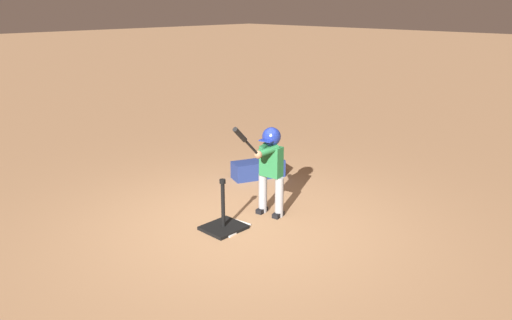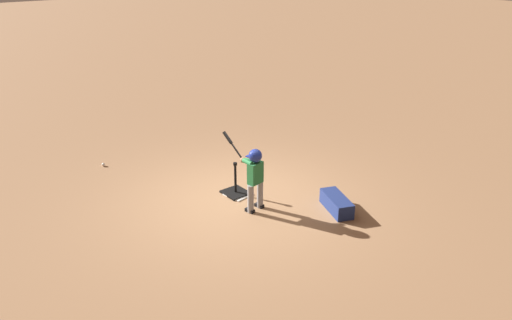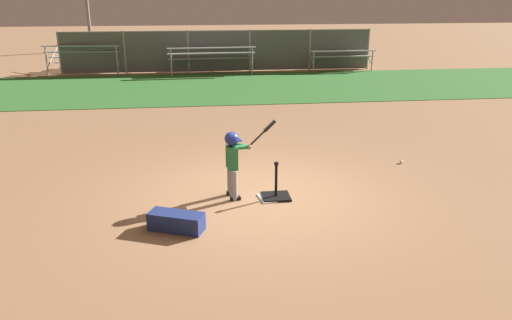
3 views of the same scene
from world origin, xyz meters
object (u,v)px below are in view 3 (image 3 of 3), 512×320
Objects in this scene: batter_child at (234,156)px; bleachers_center at (211,58)px; equipment_bag at (176,221)px; batting_tee at (276,194)px; bleachers_left_center at (339,59)px; bleachers_far_left at (88,57)px; baseball at (401,162)px.

batter_child is 0.36× the size of bleachers_center.
batter_child is at bearing 72.28° from equipment_bag.
batting_tee is at bearing -87.48° from bleachers_center.
batting_tee reaches higher than equipment_bag.
batter_child is at bearing -90.38° from bleachers_center.
bleachers_left_center is 17.01m from equipment_bag.
batter_child is 15.56m from bleachers_left_center.
bleachers_far_left is (-5.32, 15.11, -0.15)m from batter_child.
bleachers_far_left is 4.07× the size of equipment_bag.
bleachers_far_left is at bearing 109.40° from batter_child.
equipment_bag is at bearing -130.12° from batter_child.
batter_child is at bearing -159.33° from baseball.
batting_tee is at bearing -68.32° from bleachers_far_left.
bleachers_far_left is at bearing 123.20° from baseball.
bleachers_far_left is at bearing 171.79° from bleachers_center.
batter_child is (-0.73, 0.11, 0.69)m from batting_tee.
equipment_bag is at bearing -93.96° from bleachers_center.
bleachers_left_center is (11.28, -0.74, -0.16)m from bleachers_far_left.
batter_child is 0.47× the size of bleachers_left_center.
equipment_bag is (-1.71, -1.05, 0.06)m from batting_tee.
batting_tee is 16.39m from bleachers_far_left.
batter_child reaches higher than bleachers_left_center.
bleachers_far_left is 0.89× the size of bleachers_center.
bleachers_left_center reaches higher than batting_tee.
baseball is at bearing -100.04° from bleachers_left_center.
bleachers_left_center is at bearing 0.39° from bleachers_center.
equipment_bag is at bearing -148.48° from batting_tee.
baseball is 16.42m from bleachers_far_left.
batter_child is 18.44× the size of baseball.
bleachers_left_center is at bearing -3.76° from bleachers_far_left.
batting_tee is 14.47m from bleachers_center.
bleachers_far_left reaches higher than equipment_bag.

